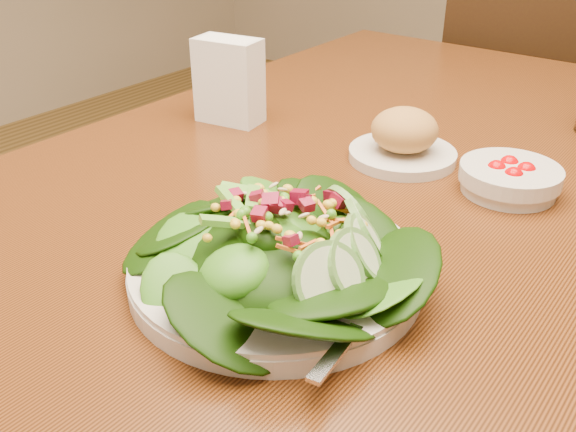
% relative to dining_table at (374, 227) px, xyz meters
% --- Properties ---
extents(dining_table, '(0.90, 1.40, 0.75)m').
position_rel_dining_table_xyz_m(dining_table, '(0.00, 0.00, 0.00)').
color(dining_table, brown).
rests_on(dining_table, ground_plane).
extents(chair_far, '(0.51, 0.52, 0.95)m').
position_rel_dining_table_xyz_m(chair_far, '(-0.09, 0.95, -0.15)').
color(chair_far, black).
rests_on(chair_far, ground_plane).
extents(salad_plate, '(0.30, 0.29, 0.08)m').
position_rel_dining_table_xyz_m(salad_plate, '(0.07, -0.31, 0.13)').
color(salad_plate, silver).
rests_on(salad_plate, dining_table).
extents(bread_plate, '(0.15, 0.15, 0.08)m').
position_rel_dining_table_xyz_m(bread_plate, '(0.02, 0.03, 0.13)').
color(bread_plate, silver).
rests_on(bread_plate, dining_table).
extents(tomato_bowl, '(0.13, 0.13, 0.04)m').
position_rel_dining_table_xyz_m(tomato_bowl, '(0.17, 0.03, 0.12)').
color(tomato_bowl, silver).
rests_on(tomato_bowl, dining_table).
extents(napkin_holder, '(0.11, 0.07, 0.13)m').
position_rel_dining_table_xyz_m(napkin_holder, '(-0.28, 0.01, 0.17)').
color(napkin_holder, white).
rests_on(napkin_holder, dining_table).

